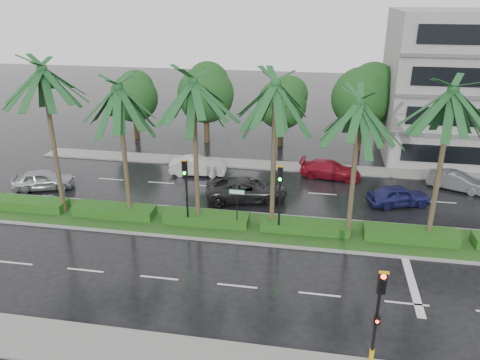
% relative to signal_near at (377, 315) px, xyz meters
% --- Properties ---
extents(ground, '(120.00, 120.00, 0.00)m').
position_rel_signal_near_xyz_m(ground, '(-6.00, 9.39, -2.50)').
color(ground, black).
rests_on(ground, ground).
extents(far_sidewalk, '(40.00, 2.00, 0.12)m').
position_rel_signal_near_xyz_m(far_sidewalk, '(-6.00, 21.39, -2.44)').
color(far_sidewalk, gray).
rests_on(far_sidewalk, ground).
extents(median, '(36.00, 4.00, 0.15)m').
position_rel_signal_near_xyz_m(median, '(-6.00, 10.39, -2.42)').
color(median, gray).
rests_on(median, ground).
extents(hedge, '(35.20, 1.40, 0.60)m').
position_rel_signal_near_xyz_m(hedge, '(-6.00, 10.39, -2.05)').
color(hedge, '#124012').
rests_on(hedge, median).
extents(lane_markings, '(34.00, 13.06, 0.01)m').
position_rel_signal_near_xyz_m(lane_markings, '(-2.96, 8.96, -2.50)').
color(lane_markings, silver).
rests_on(lane_markings, ground).
extents(palm_row, '(26.30, 4.20, 9.93)m').
position_rel_signal_near_xyz_m(palm_row, '(-7.25, 10.41, 5.52)').
color(palm_row, '#413925').
rests_on(palm_row, median).
extents(signal_near, '(0.34, 0.45, 4.36)m').
position_rel_signal_near_xyz_m(signal_near, '(0.00, 0.00, 0.00)').
color(signal_near, black).
rests_on(signal_near, near_sidewalk).
extents(signal_median_left, '(0.34, 0.42, 4.36)m').
position_rel_signal_near_xyz_m(signal_median_left, '(-10.00, 9.69, 0.49)').
color(signal_median_left, black).
rests_on(signal_median_left, median).
extents(signal_median_right, '(0.34, 0.42, 4.36)m').
position_rel_signal_near_xyz_m(signal_median_right, '(-4.50, 9.69, 0.49)').
color(signal_median_right, black).
rests_on(signal_median_right, median).
extents(street_sign, '(0.95, 0.09, 2.60)m').
position_rel_signal_near_xyz_m(street_sign, '(-7.00, 9.87, -0.38)').
color(street_sign, black).
rests_on(street_sign, median).
extents(bg_trees, '(33.08, 5.63, 8.13)m').
position_rel_signal_near_xyz_m(bg_trees, '(-4.00, 26.98, 2.30)').
color(bg_trees, '#332817').
rests_on(bg_trees, ground).
extents(car_silver, '(3.05, 4.59, 1.45)m').
position_rel_signal_near_xyz_m(car_silver, '(-22.00, 13.82, -1.78)').
color(car_silver, '#9FA0A7').
rests_on(car_silver, ground).
extents(car_white, '(1.89, 4.45, 1.43)m').
position_rel_signal_near_xyz_m(car_white, '(-11.67, 18.50, -1.79)').
color(car_white, '#B2B2B2').
rests_on(car_white, ground).
extents(car_darkgrey, '(3.70, 5.97, 1.54)m').
position_rel_signal_near_xyz_m(car_darkgrey, '(-7.17, 14.50, -1.73)').
color(car_darkgrey, '#252427').
rests_on(car_darkgrey, ground).
extents(car_red, '(2.41, 4.79, 1.34)m').
position_rel_signal_near_xyz_m(car_red, '(-1.50, 19.65, -1.84)').
color(car_red, maroon).
rests_on(car_red, ground).
extents(car_blue, '(2.85, 4.41, 1.40)m').
position_rel_signal_near_xyz_m(car_blue, '(3.00, 15.42, -1.80)').
color(car_blue, navy).
rests_on(car_blue, ground).
extents(car_grey, '(2.81, 4.19, 1.30)m').
position_rel_signal_near_xyz_m(car_grey, '(7.50, 18.87, -1.85)').
color(car_grey, slate).
rests_on(car_grey, ground).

